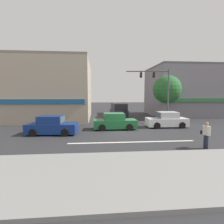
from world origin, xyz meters
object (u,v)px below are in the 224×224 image
at_px(street_tree, 167,89).
at_px(traffic_light_mast, 160,87).
at_px(pedestrian_foreground_with_bag, 206,134).
at_px(sedan_approaching_near, 115,122).
at_px(van_crossing_rightbound, 119,111).
at_px(utility_pole_near_left, 49,91).
at_px(utility_pole_far_right, 175,90).
at_px(sedan_crossing_center, 167,120).
at_px(sedan_crossing_leftbound, 52,126).

relative_size(street_tree, traffic_light_mast, 0.96).
xyz_separation_m(traffic_light_mast, pedestrian_foreground_with_bag, (-0.46, -9.44, -3.22)).
xyz_separation_m(sedan_approaching_near, van_crossing_rightbound, (1.36, 7.93, 0.29)).
height_order(utility_pole_near_left, van_crossing_rightbound, utility_pole_near_left).
distance_m(utility_pole_far_right, sedan_crossing_center, 8.63).
height_order(sedan_approaching_near, van_crossing_rightbound, van_crossing_rightbound).
distance_m(utility_pole_far_right, sedan_crossing_leftbound, 17.84).
bearing_deg(pedestrian_foreground_with_bag, street_tree, 77.94).
height_order(sedan_crossing_center, sedan_approaching_near, same).
distance_m(utility_pole_near_left, sedan_crossing_center, 13.25).
bearing_deg(van_crossing_rightbound, utility_pole_far_right, -2.85).
height_order(street_tree, van_crossing_rightbound, street_tree).
bearing_deg(utility_pole_near_left, utility_pole_far_right, 13.12).
bearing_deg(street_tree, traffic_light_mast, -123.21).
xyz_separation_m(utility_pole_far_right, sedan_approaching_near, (-9.40, -7.53, -3.31)).
bearing_deg(sedan_crossing_leftbound, pedestrian_foreground_with_bag, -25.00).
bearing_deg(van_crossing_rightbound, sedan_approaching_near, -99.75).
distance_m(traffic_light_mast, sedan_approaching_near, 7.04).
distance_m(utility_pole_near_left, pedestrian_foreground_with_bag, 16.09).
relative_size(sedan_approaching_near, sedan_crossing_leftbound, 0.98).
bearing_deg(sedan_crossing_center, sedan_crossing_leftbound, -167.93).
relative_size(sedan_crossing_center, sedan_crossing_leftbound, 0.98).
bearing_deg(traffic_light_mast, street_tree, 56.79).
xyz_separation_m(utility_pole_near_left, sedan_crossing_leftbound, (1.59, -5.41, -3.06)).
relative_size(utility_pole_far_right, pedestrian_foreground_with_bag, 4.63).
distance_m(street_tree, sedan_crossing_leftbound, 15.86).
relative_size(utility_pole_near_left, sedan_crossing_center, 1.76).
relative_size(sedan_crossing_leftbound, pedestrian_foreground_with_bag, 2.52).
bearing_deg(sedan_crossing_center, street_tree, 68.23).
height_order(sedan_crossing_center, pedestrian_foreground_with_bag, pedestrian_foreground_with_bag).
height_order(utility_pole_far_right, sedan_crossing_leftbound, utility_pole_far_right).
relative_size(traffic_light_mast, pedestrian_foreground_with_bag, 3.71).
relative_size(utility_pole_near_left, utility_pole_far_right, 0.94).
xyz_separation_m(sedan_approaching_near, sedan_crossing_leftbound, (-5.49, -1.72, 0.00)).
relative_size(street_tree, sedan_crossing_center, 1.45).
bearing_deg(sedan_approaching_near, traffic_light_mast, 27.67).
height_order(sedan_approaching_near, pedestrian_foreground_with_bag, pedestrian_foreground_with_bag).
bearing_deg(sedan_crossing_center, sedan_approaching_near, -173.53).
bearing_deg(sedan_crossing_leftbound, traffic_light_mast, 22.69).
distance_m(sedan_crossing_center, van_crossing_rightbound, 8.38).
bearing_deg(utility_pole_near_left, street_tree, 10.26).
xyz_separation_m(sedan_crossing_center, pedestrian_foreground_with_bag, (-0.47, -7.21, 0.24)).
bearing_deg(traffic_light_mast, utility_pole_far_right, 49.71).
height_order(sedan_crossing_center, sedan_crossing_leftbound, same).
distance_m(street_tree, pedestrian_foreground_with_bag, 13.62).
bearing_deg(utility_pole_near_left, traffic_light_mast, -3.86).
bearing_deg(street_tree, utility_pole_near_left, -169.74).
height_order(street_tree, pedestrian_foreground_with_bag, street_tree).
distance_m(street_tree, utility_pole_near_left, 15.06).
bearing_deg(van_crossing_rightbound, utility_pole_near_left, -153.33).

